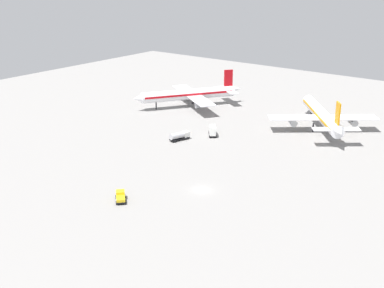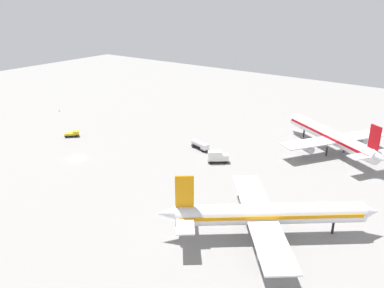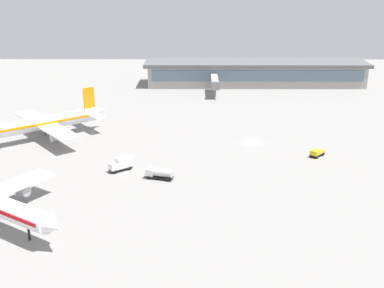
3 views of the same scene
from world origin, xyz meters
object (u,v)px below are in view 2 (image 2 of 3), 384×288
airplane_taxiing (267,214)px  catering_truck (217,157)px  fuel_truck (200,145)px  pushback_tractor (73,134)px  airplane_at_gate (332,137)px  safety_cone_near_gate (59,111)px

airplane_taxiing → catering_truck: bearing=99.4°
airplane_taxiing → fuel_truck: (-35.60, 29.01, -3.32)m
pushback_tractor → catering_truck: bearing=-35.6°
fuel_truck → airplane_at_gate: bearing=49.2°
airplane_taxiing → catering_truck: 35.42m
airplane_at_gate → airplane_taxiing: 50.10m
pushback_tractor → fuel_truck: fuel_truck is taller
catering_truck → pushback_tractor: bearing=153.6°
airplane_taxiing → pushback_tractor: airplane_taxiing is taller
airplane_at_gate → catering_truck: (-22.39, -26.24, -2.93)m
safety_cone_near_gate → pushback_tractor: bearing=-29.0°
airplane_taxiing → safety_cone_near_gate: bearing=125.8°
catering_truck → safety_cone_near_gate: bearing=138.1°
pushback_tractor → safety_cone_near_gate: size_ratio=7.53×
airplane_at_gate → safety_cone_near_gate: 101.78m
airplane_at_gate → pushback_tractor: airplane_at_gate is taller
pushback_tractor → safety_cone_near_gate: bearing=103.9°
airplane_at_gate → safety_cone_near_gate: bearing=45.1°
pushback_tractor → fuel_truck: (39.65, 15.25, 0.42)m
pushback_tractor → airplane_at_gate: bearing=-20.3°
pushback_tractor → safety_cone_near_gate: (-28.05, 15.53, -0.67)m
airplane_at_gate → airplane_taxiing: airplane_taxiing is taller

